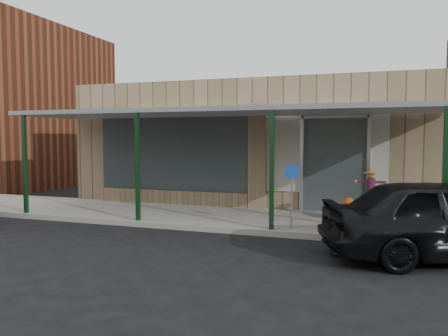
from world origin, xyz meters
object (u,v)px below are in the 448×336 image
(barrel_scarecrow, at_px, (371,204))
(handicap_sign, at_px, (292,188))
(barrel_pumpkin, at_px, (348,211))
(parked_sedan, at_px, (447,219))

(barrel_scarecrow, distance_m, handicap_sign, 2.43)
(barrel_scarecrow, bearing_deg, barrel_pumpkin, -162.36)
(barrel_scarecrow, xyz_separation_m, handicap_sign, (-1.80, -1.54, 0.52))
(barrel_pumpkin, bearing_deg, barrel_scarecrow, -0.50)
(barrel_scarecrow, distance_m, parked_sedan, 3.09)
(handicap_sign, relative_size, parked_sedan, 0.31)
(barrel_scarecrow, distance_m, barrel_pumpkin, 0.61)
(barrel_scarecrow, relative_size, barrel_pumpkin, 2.05)
(barrel_pumpkin, distance_m, handicap_sign, 2.12)
(barrel_scarecrow, height_order, handicap_sign, handicap_sign)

